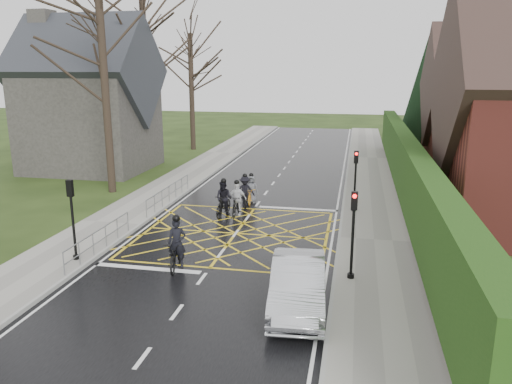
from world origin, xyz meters
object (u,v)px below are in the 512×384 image
(cyclist_mid, at_px, (245,194))
(cyclist_front, at_px, (237,202))
(cyclist_back, at_px, (224,202))
(car, at_px, (298,284))
(cyclist_lead, at_px, (251,193))
(cyclist_rear, at_px, (177,250))

(cyclist_mid, xyz_separation_m, cyclist_front, (-0.01, -1.80, 0.03))
(cyclist_back, relative_size, cyclist_mid, 1.02)
(cyclist_front, distance_m, car, 10.06)
(cyclist_back, distance_m, car, 10.15)
(car, bearing_deg, cyclist_back, 112.87)
(cyclist_back, height_order, cyclist_lead, cyclist_back)
(cyclist_front, relative_size, car, 0.39)
(cyclist_mid, distance_m, cyclist_lead, 0.66)
(cyclist_front, height_order, cyclist_lead, cyclist_front)
(cyclist_mid, distance_m, cyclist_front, 1.80)
(cyclist_mid, bearing_deg, cyclist_lead, 54.27)
(cyclist_mid, bearing_deg, cyclist_front, -107.16)
(cyclist_mid, xyz_separation_m, car, (4.14, -10.97, 0.12))
(cyclist_back, relative_size, cyclist_lead, 1.12)
(cyclist_back, bearing_deg, cyclist_lead, 78.51)
(cyclist_mid, bearing_deg, car, -86.22)
(cyclist_mid, height_order, car, cyclist_mid)
(cyclist_lead, relative_size, car, 0.38)
(cyclist_rear, bearing_deg, cyclist_mid, 76.36)
(cyclist_rear, relative_size, cyclist_front, 1.19)
(cyclist_mid, distance_m, car, 11.72)
(cyclist_rear, distance_m, cyclist_front, 6.92)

